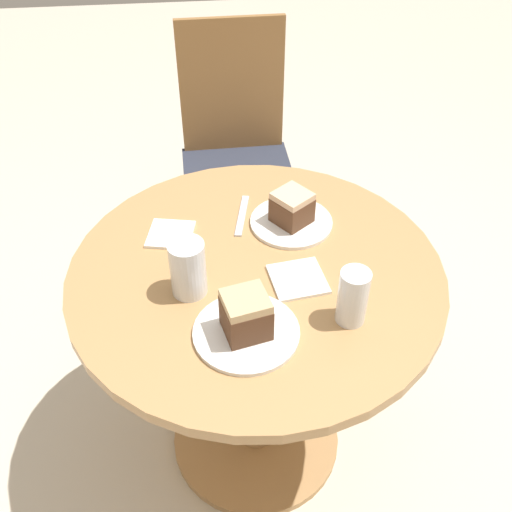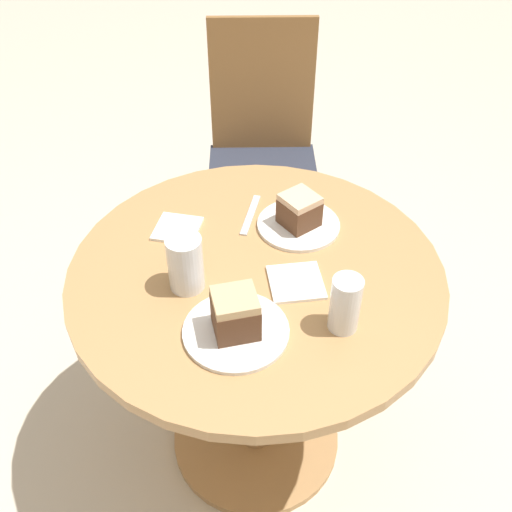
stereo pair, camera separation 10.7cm
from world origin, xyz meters
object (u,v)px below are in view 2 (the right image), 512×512
(cake_slice_far, at_px, (236,314))
(glass_water, at_px, (345,306))
(plate_far, at_px, (236,331))
(glass_lemonade, at_px, (186,266))
(chair, at_px, (262,156))
(cake_slice_near, at_px, (299,210))
(plate_near, at_px, (298,225))

(cake_slice_far, xyz_separation_m, glass_water, (0.22, 0.02, 0.00))
(plate_far, relative_size, glass_lemonade, 1.66)
(chair, xyz_separation_m, cake_slice_near, (0.08, -0.73, 0.30))
(chair, xyz_separation_m, glass_water, (0.16, -1.06, 0.31))
(cake_slice_near, bearing_deg, cake_slice_far, -112.87)
(chair, height_order, cake_slice_far, chair)
(plate_far, distance_m, cake_slice_far, 0.05)
(cake_slice_far, bearing_deg, plate_far, 104.04)
(plate_near, distance_m, glass_lemonade, 0.34)
(cake_slice_near, relative_size, glass_water, 0.89)
(glass_lemonade, bearing_deg, plate_near, 39.00)
(chair, height_order, plate_far, chair)
(chair, relative_size, cake_slice_near, 8.05)
(plate_far, relative_size, glass_water, 1.69)
(plate_near, relative_size, glass_water, 1.58)
(cake_slice_far, distance_m, glass_lemonade, 0.18)
(glass_water, bearing_deg, plate_far, -175.15)
(plate_near, height_order, plate_far, same)
(cake_slice_far, height_order, glass_water, glass_water)
(chair, relative_size, plate_near, 4.51)
(plate_far, bearing_deg, glass_lemonade, 128.62)
(chair, distance_m, plate_near, 0.78)
(plate_near, bearing_deg, cake_slice_far, -112.87)
(plate_far, xyz_separation_m, cake_slice_far, (0.00, -0.00, 0.05))
(chair, distance_m, cake_slice_near, 0.79)
(plate_near, height_order, glass_lemonade, glass_lemonade)
(chair, xyz_separation_m, glass_lemonade, (-0.18, -0.94, 0.31))
(glass_lemonade, distance_m, glass_water, 0.36)
(plate_near, relative_size, glass_lemonade, 1.54)
(chair, distance_m, cake_slice_far, 1.13)
(plate_far, height_order, glass_lemonade, glass_lemonade)
(cake_slice_far, bearing_deg, plate_near, 67.13)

